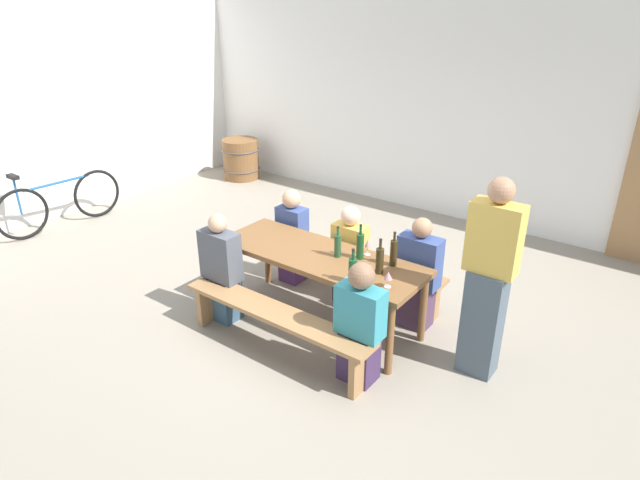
{
  "coord_description": "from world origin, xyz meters",
  "views": [
    {
      "loc": [
        2.78,
        -3.74,
        3.02
      ],
      "look_at": [
        0.0,
        0.0,
        0.9
      ],
      "focal_mm": 30.46,
      "sensor_mm": 36.0,
      "label": 1
    }
  ],
  "objects_px": {
    "bench_far": "(357,265)",
    "wine_glass_0": "(388,276)",
    "wine_bottle_1": "(380,260)",
    "seated_guest_near_0": "(222,271)",
    "bench_near": "(275,320)",
    "seated_guest_far_0": "(292,238)",
    "seated_guest_far_1": "(349,257)",
    "parked_bicycle_0": "(60,202)",
    "seated_guest_near_1": "(360,326)",
    "seated_guest_far_2": "(418,277)",
    "wine_bottle_0": "(338,245)",
    "wine_glass_1": "(368,244)",
    "standing_host": "(488,283)",
    "tasting_table": "(320,262)",
    "wine_barrel": "(241,159)",
    "wine_bottle_2": "(360,246)",
    "wine_bottle_3": "(353,270)",
    "wine_bottle_4": "(394,252)"
  },
  "relations": [
    {
      "from": "wine_bottle_1",
      "to": "seated_guest_far_0",
      "type": "xyz_separation_m",
      "value": [
        -1.42,
        0.51,
        -0.35
      ]
    },
    {
      "from": "wine_bottle_4",
      "to": "seated_guest_near_0",
      "type": "relative_size",
      "value": 0.29
    },
    {
      "from": "wine_bottle_3",
      "to": "seated_guest_far_2",
      "type": "bearing_deg",
      "value": 73.36
    },
    {
      "from": "wine_glass_0",
      "to": "wine_barrel",
      "type": "bearing_deg",
      "value": 146.99
    },
    {
      "from": "wine_bottle_0",
      "to": "wine_barrel",
      "type": "bearing_deg",
      "value": 144.95
    },
    {
      "from": "wine_bottle_1",
      "to": "wine_glass_0",
      "type": "height_order",
      "value": "wine_bottle_1"
    },
    {
      "from": "bench_far",
      "to": "wine_bottle_3",
      "type": "xyz_separation_m",
      "value": [
        0.55,
        -0.94,
        0.51
      ]
    },
    {
      "from": "standing_host",
      "to": "bench_far",
      "type": "bearing_deg",
      "value": -16.76
    },
    {
      "from": "wine_bottle_0",
      "to": "seated_guest_near_0",
      "type": "xyz_separation_m",
      "value": [
        -0.98,
        -0.58,
        -0.34
      ]
    },
    {
      "from": "seated_guest_far_0",
      "to": "standing_host",
      "type": "height_order",
      "value": "standing_host"
    },
    {
      "from": "tasting_table",
      "to": "wine_bottle_1",
      "type": "relative_size",
      "value": 6.31
    },
    {
      "from": "tasting_table",
      "to": "wine_bottle_1",
      "type": "distance_m",
      "value": 0.68
    },
    {
      "from": "parked_bicycle_0",
      "to": "seated_guest_near_0",
      "type": "bearing_deg",
      "value": -91.62
    },
    {
      "from": "bench_near",
      "to": "wine_bottle_1",
      "type": "height_order",
      "value": "wine_bottle_1"
    },
    {
      "from": "seated_guest_near_0",
      "to": "parked_bicycle_0",
      "type": "relative_size",
      "value": 0.64
    },
    {
      "from": "wine_glass_0",
      "to": "seated_guest_far_2",
      "type": "bearing_deg",
      "value": 94.02
    },
    {
      "from": "bench_far",
      "to": "seated_guest_near_1",
      "type": "bearing_deg",
      "value": -56.25
    },
    {
      "from": "wine_bottle_2",
      "to": "wine_glass_0",
      "type": "height_order",
      "value": "wine_bottle_2"
    },
    {
      "from": "wine_glass_0",
      "to": "wine_glass_1",
      "type": "relative_size",
      "value": 0.91
    },
    {
      "from": "wine_glass_0",
      "to": "standing_host",
      "type": "distance_m",
      "value": 0.81
    },
    {
      "from": "wine_bottle_1",
      "to": "seated_guest_near_0",
      "type": "height_order",
      "value": "seated_guest_near_0"
    },
    {
      "from": "wine_bottle_2",
      "to": "seated_guest_far_0",
      "type": "bearing_deg",
      "value": 161.89
    },
    {
      "from": "wine_bottle_0",
      "to": "wine_bottle_3",
      "type": "bearing_deg",
      "value": -40.73
    },
    {
      "from": "seated_guest_far_2",
      "to": "wine_barrel",
      "type": "height_order",
      "value": "seated_guest_far_2"
    },
    {
      "from": "wine_glass_1",
      "to": "seated_guest_far_0",
      "type": "height_order",
      "value": "seated_guest_far_0"
    },
    {
      "from": "standing_host",
      "to": "parked_bicycle_0",
      "type": "bearing_deg",
      "value": 3.95
    },
    {
      "from": "seated_guest_near_1",
      "to": "bench_near",
      "type": "bearing_deg",
      "value": 100.7
    },
    {
      "from": "seated_guest_near_0",
      "to": "seated_guest_far_0",
      "type": "relative_size",
      "value": 1.03
    },
    {
      "from": "wine_bottle_0",
      "to": "seated_guest_far_1",
      "type": "relative_size",
      "value": 0.28
    },
    {
      "from": "wine_glass_0",
      "to": "seated_guest_near_1",
      "type": "height_order",
      "value": "seated_guest_near_1"
    },
    {
      "from": "wine_bottle_0",
      "to": "wine_bottle_3",
      "type": "distance_m",
      "value": 0.52
    },
    {
      "from": "tasting_table",
      "to": "parked_bicycle_0",
      "type": "bearing_deg",
      "value": -177.23
    },
    {
      "from": "wine_bottle_3",
      "to": "standing_host",
      "type": "relative_size",
      "value": 0.18
    },
    {
      "from": "seated_guest_far_0",
      "to": "wine_bottle_2",
      "type": "bearing_deg",
      "value": 71.89
    },
    {
      "from": "tasting_table",
      "to": "wine_bottle_1",
      "type": "height_order",
      "value": "wine_bottle_1"
    },
    {
      "from": "bench_far",
      "to": "parked_bicycle_0",
      "type": "xyz_separation_m",
      "value": [
        -4.36,
        -0.88,
        0.02
      ]
    },
    {
      "from": "bench_near",
      "to": "wine_bottle_2",
      "type": "relative_size",
      "value": 5.75
    },
    {
      "from": "wine_barrel",
      "to": "wine_bottle_3",
      "type": "bearing_deg",
      "value": -35.58
    },
    {
      "from": "seated_guest_far_0",
      "to": "parked_bicycle_0",
      "type": "xyz_separation_m",
      "value": [
        -3.58,
        -0.73,
        -0.16
      ]
    },
    {
      "from": "bench_near",
      "to": "seated_guest_far_0",
      "type": "bearing_deg",
      "value": 122.98
    },
    {
      "from": "wine_bottle_1",
      "to": "standing_host",
      "type": "distance_m",
      "value": 0.93
    },
    {
      "from": "wine_bottle_1",
      "to": "wine_barrel",
      "type": "xyz_separation_m",
      "value": [
        -4.57,
        2.92,
        -0.53
      ]
    },
    {
      "from": "seated_guest_near_0",
      "to": "wine_barrel",
      "type": "bearing_deg",
      "value": 41.99
    },
    {
      "from": "seated_guest_far_1",
      "to": "parked_bicycle_0",
      "type": "xyz_separation_m",
      "value": [
        -4.35,
        -0.73,
        -0.14
      ]
    },
    {
      "from": "wine_bottle_0",
      "to": "wine_glass_1",
      "type": "xyz_separation_m",
      "value": [
        0.21,
        0.2,
        -0.0
      ]
    },
    {
      "from": "wine_bottle_4",
      "to": "wine_barrel",
      "type": "bearing_deg",
      "value": 149.46
    },
    {
      "from": "wine_bottle_1",
      "to": "wine_barrel",
      "type": "distance_m",
      "value": 5.45
    },
    {
      "from": "bench_far",
      "to": "wine_bottle_0",
      "type": "bearing_deg",
      "value": -75.15
    },
    {
      "from": "bench_far",
      "to": "wine_glass_0",
      "type": "xyz_separation_m",
      "value": [
        0.84,
        -0.84,
        0.5
      ]
    },
    {
      "from": "wine_bottle_0",
      "to": "seated_guest_far_0",
      "type": "relative_size",
      "value": 0.28
    }
  ]
}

